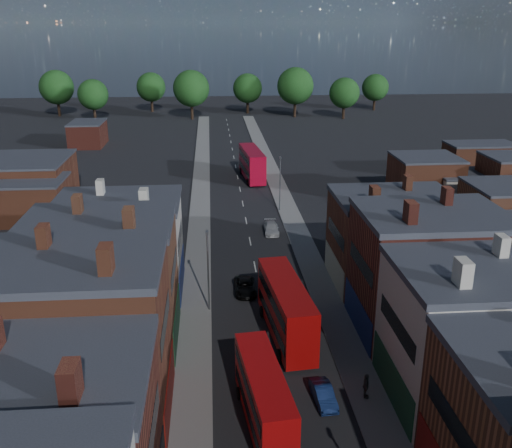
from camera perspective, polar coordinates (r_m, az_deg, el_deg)
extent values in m
cube|color=gray|center=(73.92, -5.74, -1.28)|extent=(3.00, 200.00, 0.12)
cube|color=gray|center=(74.72, 4.27, -1.00)|extent=(3.00, 200.00, 0.12)
cylinder|color=slate|center=(53.90, -4.81, -4.85)|extent=(0.16, 0.16, 8.00)
cube|color=slate|center=(52.38, -4.93, -0.86)|extent=(0.25, 0.70, 0.25)
cylinder|color=slate|center=(82.76, 2.41, 3.95)|extent=(0.16, 0.16, 8.00)
cube|color=slate|center=(81.78, 2.45, 6.65)|extent=(0.25, 0.70, 0.25)
cube|color=red|center=(40.09, 0.80, -16.89)|extent=(3.44, 10.40, 4.08)
cube|color=black|center=(40.57, 0.79, -17.79)|extent=(3.41, 9.60, 0.84)
cube|color=black|center=(39.52, 0.81, -15.75)|extent=(3.41, 9.60, 0.84)
cylinder|color=black|center=(43.64, -1.68, -16.57)|extent=(0.38, 0.95, 0.93)
cylinder|color=black|center=(43.99, 1.43, -16.23)|extent=(0.38, 0.95, 0.93)
cube|color=#B50A0A|center=(50.06, 3.01, -8.41)|extent=(3.88, 12.06, 4.74)
cube|color=black|center=(50.50, 2.99, -9.33)|extent=(3.84, 11.12, 0.97)
cube|color=black|center=(49.54, 3.03, -7.25)|extent=(3.84, 11.12, 0.97)
cylinder|color=black|center=(47.71, 2.41, -12.99)|extent=(0.43, 1.10, 1.08)
cylinder|color=black|center=(48.30, 5.60, -12.63)|extent=(0.43, 1.10, 1.08)
cylinder|color=black|center=(54.11, 0.63, -8.76)|extent=(0.43, 1.10, 1.08)
cylinder|color=black|center=(54.63, 3.44, -8.50)|extent=(0.43, 1.10, 1.08)
cube|color=#A1071E|center=(100.47, -0.41, 6.08)|extent=(3.96, 12.50, 4.91)
cube|color=black|center=(100.70, -0.41, 5.55)|extent=(3.92, 11.52, 1.01)
cube|color=black|center=(100.21, -0.41, 6.73)|extent=(3.92, 11.52, 1.01)
cylinder|color=black|center=(97.06, -0.83, 4.20)|extent=(0.44, 1.14, 1.12)
cylinder|color=black|center=(97.53, 0.79, 4.27)|extent=(0.44, 1.14, 1.12)
cylinder|color=black|center=(104.57, -1.53, 5.32)|extent=(0.44, 1.14, 1.12)
cylinder|color=black|center=(105.01, -0.01, 5.38)|extent=(0.44, 1.14, 1.12)
imported|color=navy|center=(43.52, 6.76, -16.58)|extent=(1.63, 3.88, 1.25)
imported|color=black|center=(58.67, -1.08, -6.28)|extent=(2.16, 4.65, 1.29)
imported|color=silver|center=(74.88, 1.54, -0.42)|extent=(1.94, 4.55, 1.31)
imported|color=#4F4A44|center=(44.00, 10.94, -15.61)|extent=(0.74, 1.23, 1.96)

